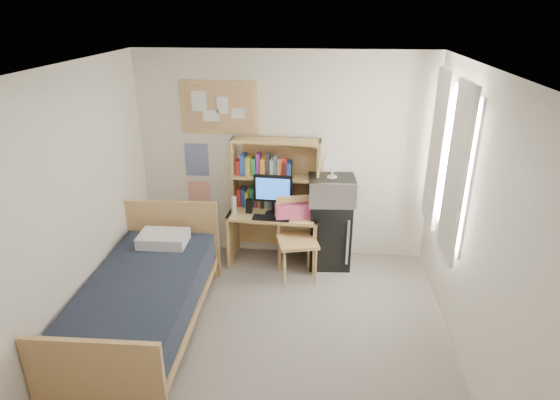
# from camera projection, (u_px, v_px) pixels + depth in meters

# --- Properties ---
(floor) EXTENTS (3.60, 4.20, 0.02)m
(floor) POSITION_uv_depth(u_px,v_px,m) (265.00, 359.00, 4.38)
(floor) COLOR gray
(floor) RESTS_ON ground
(ceiling) EXTENTS (3.60, 4.20, 0.02)m
(ceiling) POSITION_uv_depth(u_px,v_px,m) (260.00, 73.00, 3.38)
(ceiling) COLOR white
(ceiling) RESTS_ON wall_back
(wall_back) EXTENTS (3.60, 0.04, 2.60)m
(wall_back) POSITION_uv_depth(u_px,v_px,m) (284.00, 158.00, 5.81)
(wall_back) COLOR white
(wall_back) RESTS_ON floor
(wall_left) EXTENTS (0.04, 4.20, 2.60)m
(wall_left) POSITION_uv_depth(u_px,v_px,m) (55.00, 226.00, 4.02)
(wall_left) COLOR white
(wall_left) RESTS_ON floor
(wall_right) EXTENTS (0.04, 4.20, 2.60)m
(wall_right) POSITION_uv_depth(u_px,v_px,m) (486.00, 243.00, 3.73)
(wall_right) COLOR white
(wall_right) RESTS_ON floor
(window_unit) EXTENTS (0.10, 1.40, 1.70)m
(window_unit) POSITION_uv_depth(u_px,v_px,m) (449.00, 161.00, 4.72)
(window_unit) COLOR white
(window_unit) RESTS_ON wall_right
(curtain_left) EXTENTS (0.04, 0.55, 1.70)m
(curtain_left) POSITION_uv_depth(u_px,v_px,m) (456.00, 174.00, 4.35)
(curtain_left) COLOR silver
(curtain_left) RESTS_ON wall_right
(curtain_right) EXTENTS (0.04, 0.55, 1.70)m
(curtain_right) POSITION_uv_depth(u_px,v_px,m) (437.00, 150.00, 5.09)
(curtain_right) COLOR silver
(curtain_right) RESTS_ON wall_right
(bulletin_board) EXTENTS (0.94, 0.03, 0.64)m
(bulletin_board) POSITION_uv_depth(u_px,v_px,m) (219.00, 107.00, 5.62)
(bulletin_board) COLOR tan
(bulletin_board) RESTS_ON wall_back
(poster_wave) EXTENTS (0.30, 0.01, 0.42)m
(poster_wave) POSITION_uv_depth(u_px,v_px,m) (197.00, 160.00, 5.91)
(poster_wave) COLOR navy
(poster_wave) RESTS_ON wall_back
(poster_japan) EXTENTS (0.28, 0.01, 0.36)m
(poster_japan) POSITION_uv_depth(u_px,v_px,m) (199.00, 194.00, 6.09)
(poster_japan) COLOR #DD4227
(poster_japan) RESTS_ON wall_back
(desk) EXTENTS (1.14, 0.63, 0.69)m
(desk) POSITION_uv_depth(u_px,v_px,m) (274.00, 237.00, 5.91)
(desk) COLOR tan
(desk) RESTS_ON floor
(desk_chair) EXTENTS (0.60, 0.60, 0.99)m
(desk_chair) POSITION_uv_depth(u_px,v_px,m) (297.00, 240.00, 5.50)
(desk_chair) COLOR tan
(desk_chair) RESTS_ON floor
(mini_fridge) EXTENTS (0.53, 0.53, 0.85)m
(mini_fridge) POSITION_uv_depth(u_px,v_px,m) (329.00, 233.00, 5.85)
(mini_fridge) COLOR black
(mini_fridge) RESTS_ON floor
(bed) EXTENTS (1.10, 2.15, 0.59)m
(bed) POSITION_uv_depth(u_px,v_px,m) (144.00, 305.00, 4.66)
(bed) COLOR black
(bed) RESTS_ON floor
(hutch) EXTENTS (1.10, 0.35, 0.88)m
(hutch) POSITION_uv_depth(u_px,v_px,m) (276.00, 174.00, 5.74)
(hutch) COLOR tan
(hutch) RESTS_ON desk
(monitor) EXTENTS (0.47, 0.07, 0.50)m
(monitor) POSITION_uv_depth(u_px,v_px,m) (273.00, 195.00, 5.62)
(monitor) COLOR black
(monitor) RESTS_ON desk
(keyboard) EXTENTS (0.45, 0.17, 0.02)m
(keyboard) POSITION_uv_depth(u_px,v_px,m) (271.00, 218.00, 5.59)
(keyboard) COLOR black
(keyboard) RESTS_ON desk
(speaker_left) EXTENTS (0.08, 0.08, 0.18)m
(speaker_left) POSITION_uv_depth(u_px,v_px,m) (249.00, 206.00, 5.73)
(speaker_left) COLOR black
(speaker_left) RESTS_ON desk
(speaker_right) EXTENTS (0.08, 0.08, 0.19)m
(speaker_right) POSITION_uv_depth(u_px,v_px,m) (298.00, 209.00, 5.64)
(speaker_right) COLOR black
(speaker_right) RESTS_ON desk
(water_bottle) EXTENTS (0.07, 0.07, 0.22)m
(water_bottle) POSITION_uv_depth(u_px,v_px,m) (234.00, 205.00, 5.71)
(water_bottle) COLOR white
(water_bottle) RESTS_ON desk
(hoodie) EXTENTS (0.47, 0.24, 0.22)m
(hoodie) POSITION_uv_depth(u_px,v_px,m) (294.00, 212.00, 5.58)
(hoodie) COLOR #EB5984
(hoodie) RESTS_ON desk_chair
(microwave) EXTENTS (0.57, 0.45, 0.32)m
(microwave) POSITION_uv_depth(u_px,v_px,m) (332.00, 190.00, 5.60)
(microwave) COLOR silver
(microwave) RESTS_ON mini_fridge
(desk_fan) EXTENTS (0.25, 0.25, 0.29)m
(desk_fan) POSITION_uv_depth(u_px,v_px,m) (333.00, 166.00, 5.49)
(desk_fan) COLOR white
(desk_fan) RESTS_ON microwave
(pillow) EXTENTS (0.53, 0.38, 0.13)m
(pillow) POSITION_uv_depth(u_px,v_px,m) (163.00, 239.00, 5.21)
(pillow) COLOR white
(pillow) RESTS_ON bed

